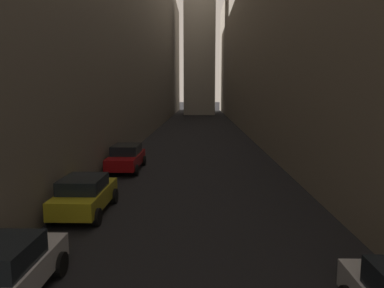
{
  "coord_description": "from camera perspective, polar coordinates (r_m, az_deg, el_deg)",
  "views": [
    {
      "loc": [
        0.22,
        4.75,
        4.85
      ],
      "look_at": [
        0.0,
        14.11,
        3.5
      ],
      "focal_mm": 33.64,
      "sensor_mm": 36.0,
      "label": 1
    }
  ],
  "objects": [
    {
      "name": "building_block_right",
      "position": [
        47.62,
        17.52,
        17.31
      ],
      "size": [
        14.72,
        108.0,
        25.3
      ],
      "primitive_type": "cube",
      "color": "#756B5B",
      "rests_on": "ground"
    },
    {
      "name": "parked_car_left_third",
      "position": [
        15.13,
        -16.65,
        -7.66
      ],
      "size": [
        1.91,
        3.93,
        1.53
      ],
      "rotation": [
        0.0,
        0.0,
        1.57
      ],
      "color": "#A59919",
      "rests_on": "ground"
    },
    {
      "name": "building_block_left",
      "position": [
        47.92,
        -15.93,
        17.57
      ],
      "size": [
        15.73,
        108.0,
        25.73
      ],
      "primitive_type": "cube",
      "color": "#60594F",
      "rests_on": "ground"
    },
    {
      "name": "ground_plane",
      "position": [
        43.52,
        1.03,
        1.85
      ],
      "size": [
        264.0,
        264.0,
        0.0
      ],
      "primitive_type": "plane",
      "color": "black"
    },
    {
      "name": "parked_car_left_far",
      "position": [
        22.81,
        -10.38,
        -2.07
      ],
      "size": [
        1.96,
        4.38,
        1.59
      ],
      "rotation": [
        0.0,
        0.0,
        1.57
      ],
      "color": "maroon",
      "rests_on": "ground"
    }
  ]
}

